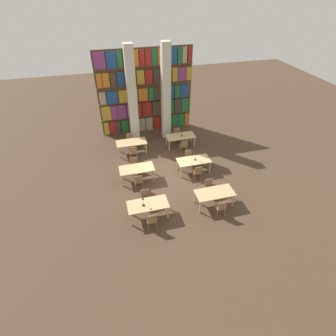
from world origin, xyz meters
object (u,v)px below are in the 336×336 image
object	(u,v)px
chair_2	(221,207)
chair_3	(209,187)
reading_table_5	(180,137)
chair_4	(139,181)
chair_5	(134,165)
pillar_left	(132,97)
chair_9	(130,140)
reading_table_0	(148,205)
reading_table_2	(137,169)
chair_6	(197,172)
desk_lamp_2	(182,132)
chair_0	(152,220)
chair_1	(145,198)
reading_table_1	(215,194)
chair_8	(134,152)
pillar_center	(166,93)
desk_lamp_1	(196,156)
chair_7	(189,157)
desk_lamp_0	(143,200)
reading_table_3	(194,161)
chair_10	(184,145)
reading_table_4	(131,143)
chair_11	(177,134)

from	to	relation	value
chair_2	chair_3	bearing A→B (deg)	90.00
reading_table_5	chair_2	bearing A→B (deg)	-89.69
chair_4	chair_5	bearing A→B (deg)	90.00
pillar_left	chair_9	bearing A→B (deg)	-120.03
reading_table_0	reading_table_2	world-z (taller)	same
chair_6	desk_lamp_2	world-z (taller)	desk_lamp_2
chair_0	desk_lamp_2	world-z (taller)	desk_lamp_2
chair_1	reading_table_5	size ratio (longest dim) A/B	0.48
reading_table_1	desk_lamp_2	size ratio (longest dim) A/B	4.57
reading_table_5	reading_table_2	bearing A→B (deg)	-140.46
chair_8	chair_1	bearing A→B (deg)	-90.87
pillar_center	desk_lamp_1	bearing A→B (deg)	-82.61
chair_6	desk_lamp_1	distance (m)	0.92
pillar_left	chair_7	distance (m)	5.06
chair_0	desk_lamp_0	distance (m)	0.93
desk_lamp_1	chair_8	size ratio (longest dim) A/B	0.47
reading_table_1	chair_0	bearing A→B (deg)	-167.86
chair_0	desk_lamp_2	distance (m)	6.98
reading_table_3	reading_table_5	distance (m)	2.74
chair_5	chair_7	xyz separation A→B (m)	(3.18, -0.07, 0.00)
reading_table_0	pillar_center	bearing A→B (deg)	69.33
pillar_left	chair_2	bearing A→B (deg)	-70.86
chair_10	pillar_center	bearing A→B (deg)	103.42
pillar_left	chair_3	bearing A→B (deg)	-66.88
reading_table_3	chair_9	world-z (taller)	chair_9
chair_6	chair_7	bearing A→B (deg)	90.00
desk_lamp_1	chair_2	bearing A→B (deg)	-89.58
reading_table_1	chair_2	world-z (taller)	chair_2
chair_9	reading_table_4	bearing A→B (deg)	88.93
desk_lamp_0	reading_table_1	world-z (taller)	desk_lamp_0
pillar_center	chair_1	bearing A→B (deg)	-112.67
chair_0	reading_table_0	bearing A→B (deg)	91.59
pillar_center	chair_11	size ratio (longest dim) A/B	6.82
chair_1	chair_7	distance (m)	4.10
reading_table_1	chair_9	bearing A→B (deg)	116.37
chair_4	chair_10	size ratio (longest dim) A/B	1.00
pillar_center	desk_lamp_0	xyz separation A→B (m)	(-2.84, -7.04, -1.94)
chair_2	reading_table_3	size ratio (longest dim) A/B	0.48
reading_table_5	chair_11	world-z (taller)	chair_11
reading_table_0	chair_4	bearing A→B (deg)	92.45
chair_7	desk_lamp_1	bearing A→B (deg)	98.48
chair_6	reading_table_4	bearing A→B (deg)	130.62
reading_table_4	chair_0	bearing A→B (deg)	-90.44
reading_table_1	chair_5	world-z (taller)	chair_5
chair_6	chair_7	size ratio (longest dim) A/B	1.00
reading_table_0	chair_8	world-z (taller)	chair_8
chair_3	reading_table_5	distance (m)	4.77
reading_table_2	chair_9	distance (m)	3.46
reading_table_2	chair_11	bearing A→B (deg)	46.44
chair_11	chair_2	bearing A→B (deg)	90.32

